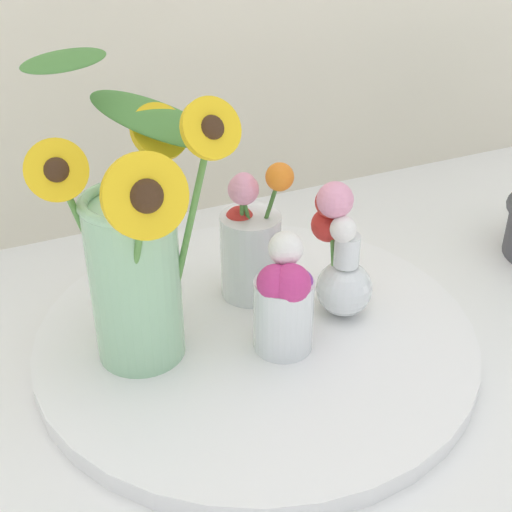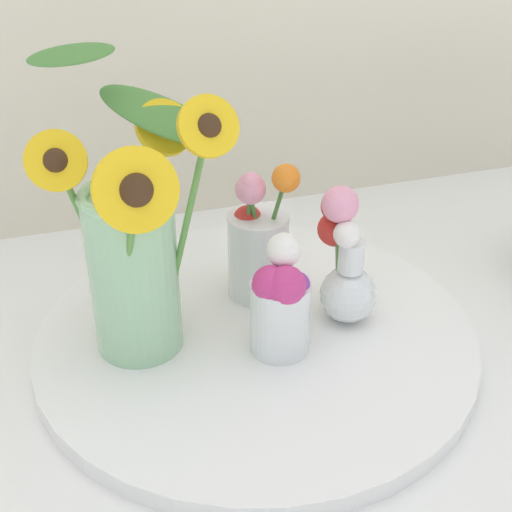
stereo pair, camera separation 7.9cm
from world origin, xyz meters
TOP-DOWN VIEW (x-y plane):
  - ground_plane at (0.00, 0.00)m, footprint 6.00×6.00m
  - serving_tray at (-0.02, 0.05)m, footprint 0.52×0.52m
  - mason_jar_sunflowers at (-0.14, 0.06)m, footprint 0.23×0.21m
  - vase_small_center at (0.00, 0.00)m, footprint 0.07×0.07m
  - vase_bulb_right at (0.09, 0.04)m, footprint 0.07×0.09m
  - vase_small_back at (0.01, 0.12)m, footprint 0.08×0.08m

SIDE VIEW (x-z plane):
  - ground_plane at x=0.00m, z-range 0.00..0.00m
  - serving_tray at x=-0.02m, z-range 0.00..0.02m
  - vase_small_center at x=0.00m, z-range 0.02..0.16m
  - vase_small_back at x=0.01m, z-range 0.00..0.19m
  - vase_bulb_right at x=0.09m, z-range 0.01..0.18m
  - mason_jar_sunflowers at x=-0.14m, z-range -0.01..0.31m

